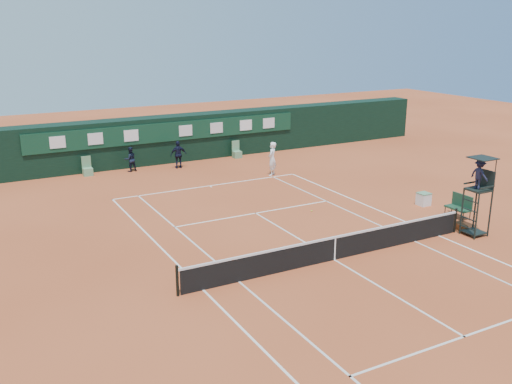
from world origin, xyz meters
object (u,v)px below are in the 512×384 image
tennis_net (335,248)px  player_bench (460,205)px  umpire_chair (479,180)px  cooler (424,199)px  player (272,159)px

tennis_net → player_bench: bearing=9.5°
tennis_net → umpire_chair: (6.86, -0.64, 1.95)m
tennis_net → player_bench: same height
player_bench → cooler: size_ratio=1.86×
umpire_chair → cooler: (1.15, 4.18, -2.13)m
player_bench → player: size_ratio=0.59×
tennis_net → umpire_chair: bearing=-5.3°
umpire_chair → tennis_net: bearing=174.7°
tennis_net → cooler: size_ratio=20.00×
tennis_net → player: (4.27, 12.28, 0.50)m
umpire_chair → player: (-2.60, 12.92, -1.45)m
tennis_net → cooler: (8.01, 3.54, -0.18)m
cooler → player: player is taller
player → umpire_chair: bearing=59.0°
umpire_chair → cooler: umpire_chair is taller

